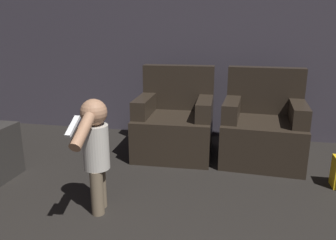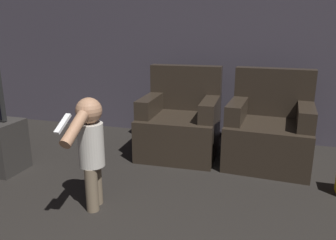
% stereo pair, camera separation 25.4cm
% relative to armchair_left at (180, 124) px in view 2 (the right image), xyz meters
% --- Properties ---
extents(wall_back, '(8.40, 0.05, 2.60)m').
position_rel_armchair_left_xyz_m(wall_back, '(0.29, 0.73, 0.96)').
color(wall_back, '#3D3842').
rests_on(wall_back, ground_plane).
extents(armchair_left, '(0.87, 0.85, 0.98)m').
position_rel_armchair_left_xyz_m(armchair_left, '(0.00, 0.00, 0.00)').
color(armchair_left, black).
rests_on(armchair_left, ground_plane).
extents(armchair_right, '(0.89, 0.87, 0.98)m').
position_rel_armchair_left_xyz_m(armchair_right, '(0.97, -0.00, 0.00)').
color(armchair_right, black).
rests_on(armchair_right, ground_plane).
extents(person_toddler, '(0.20, 0.61, 0.90)m').
position_rel_armchair_left_xyz_m(person_toddler, '(-0.35, -1.39, 0.19)').
color(person_toddler, brown).
rests_on(person_toddler, ground_plane).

